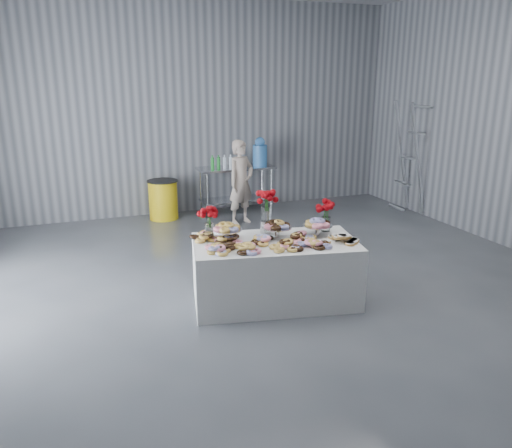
{
  "coord_description": "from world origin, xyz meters",
  "views": [
    {
      "loc": [
        -2.37,
        -5.03,
        2.61
      ],
      "look_at": [
        -0.34,
        0.32,
        0.9
      ],
      "focal_mm": 35.0,
      "sensor_mm": 36.0,
      "label": 1
    }
  ],
  "objects": [
    {
      "name": "ground",
      "position": [
        0.0,
        0.0,
        0.0
      ],
      "size": [
        9.0,
        9.0,
        0.0
      ],
      "primitive_type": "plane",
      "color": "#3A3C41",
      "rests_on": "ground"
    },
    {
      "name": "donut_mounds",
      "position": [
        -0.21,
        -0.0,
        0.8
      ],
      "size": [
        1.93,
        1.14,
        0.09
      ],
      "primitive_type": null,
      "rotation": [
        0.0,
        0.0,
        -0.2
      ],
      "color": "#E3BA53",
      "rests_on": "display_table"
    },
    {
      "name": "display_table",
      "position": [
        -0.21,
        0.05,
        0.38
      ],
      "size": [
        2.06,
        1.36,
        0.75
      ],
      "primitive_type": "cube",
      "rotation": [
        0.0,
        0.0,
        -0.2
      ],
      "color": "silver",
      "rests_on": "ground"
    },
    {
      "name": "stepladder",
      "position": [
        3.75,
        2.82,
        1.09
      ],
      "size": [
        0.72,
        0.54,
        2.17
      ],
      "primitive_type": null,
      "rotation": [
        0.0,
        -0.22,
        0.0
      ],
      "color": "silver",
      "rests_on": "ground"
    },
    {
      "name": "water_jug",
      "position": [
        1.17,
        4.1,
        1.15
      ],
      "size": [
        0.28,
        0.28,
        0.55
      ],
      "color": "#418BDE",
      "rests_on": "prep_table"
    },
    {
      "name": "trash_barrel",
      "position": [
        -0.78,
        4.1,
        0.37
      ],
      "size": [
        0.57,
        0.57,
        0.74
      ],
      "rotation": [
        0.0,
        0.0,
        -0.37
      ],
      "color": "gold",
      "rests_on": "ground"
    },
    {
      "name": "prep_table",
      "position": [
        0.67,
        4.1,
        0.62
      ],
      "size": [
        1.5,
        0.6,
        0.9
      ],
      "color": "silver",
      "rests_on": "ground"
    },
    {
      "name": "cake_stand_mid",
      "position": [
        -0.13,
        0.18,
        0.89
      ],
      "size": [
        0.36,
        0.36,
        0.17
      ],
      "color": "silver",
      "rests_on": "display_table"
    },
    {
      "name": "cake_stand_right",
      "position": [
        0.36,
        0.08,
        0.89
      ],
      "size": [
        0.36,
        0.36,
        0.17
      ],
      "color": "silver",
      "rests_on": "display_table"
    },
    {
      "name": "danish_pile",
      "position": [
        0.5,
        -0.25,
        0.81
      ],
      "size": [
        0.48,
        0.48,
        0.11
      ],
      "primitive_type": null,
      "color": "white",
      "rests_on": "display_table"
    },
    {
      "name": "room_walls",
      "position": [
        -0.27,
        0.07,
        2.64
      ],
      "size": [
        8.04,
        9.04,
        4.02
      ],
      "color": "gray",
      "rests_on": "ground"
    },
    {
      "name": "person",
      "position": [
        0.5,
        3.3,
        0.76
      ],
      "size": [
        0.65,
        0.56,
        1.52
      ],
      "primitive_type": "imported",
      "rotation": [
        0.0,
        0.0,
        0.42
      ],
      "color": "#CC8C93",
      "rests_on": "ground"
    },
    {
      "name": "drink_bottles",
      "position": [
        0.35,
        4.0,
        1.04
      ],
      "size": [
        0.54,
        0.08,
        0.27
      ],
      "primitive_type": null,
      "color": "#268C33",
      "rests_on": "prep_table"
    },
    {
      "name": "cake_stand_left",
      "position": [
        -0.72,
        0.3,
        0.89
      ],
      "size": [
        0.36,
        0.36,
        0.17
      ],
      "color": "silver",
      "rests_on": "display_table"
    },
    {
      "name": "bouquet_left",
      "position": [
        -0.89,
        0.44,
        1.05
      ],
      "size": [
        0.26,
        0.26,
        0.42
      ],
      "color": "white",
      "rests_on": "display_table"
    },
    {
      "name": "bouquet_center",
      "position": [
        -0.19,
        0.4,
        1.13
      ],
      "size": [
        0.26,
        0.26,
        0.57
      ],
      "color": "silver",
      "rests_on": "display_table"
    },
    {
      "name": "bouquet_right",
      "position": [
        0.54,
        0.2,
        1.05
      ],
      "size": [
        0.26,
        0.26,
        0.42
      ],
      "color": "white",
      "rests_on": "display_table"
    }
  ]
}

